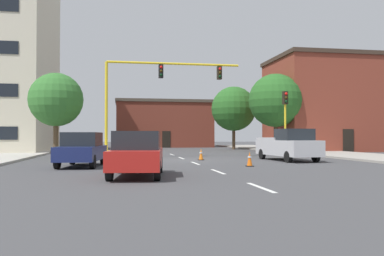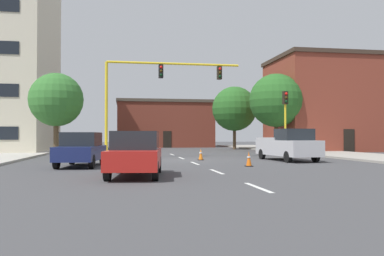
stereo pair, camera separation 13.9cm
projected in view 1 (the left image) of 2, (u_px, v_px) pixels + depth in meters
The scene contains 21 objects.
ground_plane at pixel (187, 160), 26.03m from camera, with size 160.00×160.00×0.00m, color #424244.
sidewalk_left at pixel (3, 155), 31.64m from camera, with size 6.00×56.00×0.14m, color #B2ADA3.
sidewalk_right at pixel (320, 153), 36.19m from camera, with size 6.00×56.00×0.14m, color #9E998E.
lane_stripe_seg_0 at pixel (261, 187), 12.24m from camera, with size 0.16×2.40×0.01m, color silver.
lane_stripe_seg_1 at pixel (218, 172), 17.66m from camera, with size 0.16×2.40×0.01m, color silver.
lane_stripe_seg_2 at pixel (195, 163), 23.08m from camera, with size 0.16×2.40×0.01m, color silver.
lane_stripe_seg_3 at pixel (181, 158), 28.49m from camera, with size 0.16×2.40×0.01m, color silver.
lane_stripe_seg_4 at pixel (172, 154), 33.91m from camera, with size 0.16×2.40×0.01m, color silver.
building_brick_center at pixel (163, 124), 57.32m from camera, with size 13.34×7.85×6.48m.
building_row_right at pixel (325, 104), 42.70m from camera, with size 11.03×9.08×9.77m.
traffic_signal_gantry at pixel (127, 125), 28.50m from camera, with size 10.44×1.20×6.83m.
traffic_light_pole_right at pixel (285, 109), 29.41m from camera, with size 0.32×0.47×4.80m.
tree_right_far at pixel (234, 109), 46.98m from camera, with size 5.15×5.15×7.28m.
tree_right_mid at pixel (275, 101), 38.71m from camera, with size 5.09×5.09×7.49m.
tree_left_near at pixel (56, 100), 29.15m from camera, with size 3.85×3.85×6.09m.
pickup_truck_silver at pixel (288, 145), 25.55m from camera, with size 2.40×5.54×1.99m.
sedan_navy_near_left at pixel (82, 149), 20.69m from camera, with size 2.34×4.68×1.74m.
sedan_red_mid_left at pixel (137, 153), 15.61m from camera, with size 2.37×4.69×1.74m.
traffic_cone_roadside_a at pixel (201, 154), 26.05m from camera, with size 0.36×0.36×0.75m.
traffic_cone_roadside_b at pixel (250, 159), 20.69m from camera, with size 0.36×0.36×0.76m.
traffic_cone_roadside_c at pixel (133, 154), 27.08m from camera, with size 0.36×0.36×0.66m.
Camera 1 is at (-4.14, -25.74, 1.56)m, focal length 38.00 mm.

